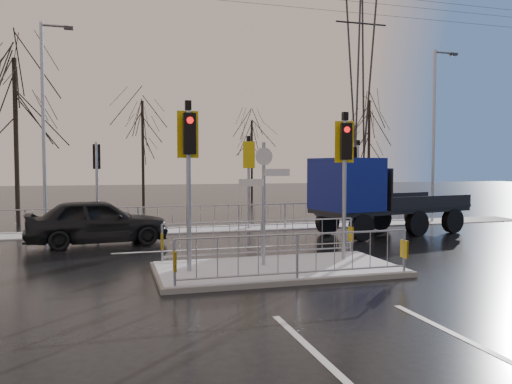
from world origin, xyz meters
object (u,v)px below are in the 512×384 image
object	(u,v)px
flatbed_truck	(365,195)
street_lamp_right	(435,128)
car_far_lane	(98,221)
traffic_island	(277,256)
street_lamp_left	(45,118)

from	to	relation	value
flatbed_truck	street_lamp_right	world-z (taller)	street_lamp_right
car_far_lane	street_lamp_right	xyz separation A→B (m)	(14.97, 2.80, 3.61)
traffic_island	flatbed_truck	xyz separation A→B (m)	(5.23, 5.22, 1.16)
flatbed_truck	street_lamp_left	world-z (taller)	street_lamp_left
flatbed_truck	street_lamp_left	size ratio (longest dim) A/B	0.81
traffic_island	street_lamp_right	distance (m)	14.14
car_far_lane	street_lamp_right	size ratio (longest dim) A/B	0.57
traffic_island	car_far_lane	size ratio (longest dim) A/B	1.31
street_lamp_right	flatbed_truck	bearing A→B (deg)	-148.57
flatbed_truck	street_lamp_right	size ratio (longest dim) A/B	0.83
traffic_island	street_lamp_left	xyz separation A→B (m)	(-6.42, 9.49, 4.10)
traffic_island	street_lamp_left	bearing A→B (deg)	124.07
traffic_island	flatbed_truck	bearing A→B (deg)	44.94
traffic_island	street_lamp_right	bearing A→B (deg)	38.73
street_lamp_right	car_far_lane	bearing A→B (deg)	-169.41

